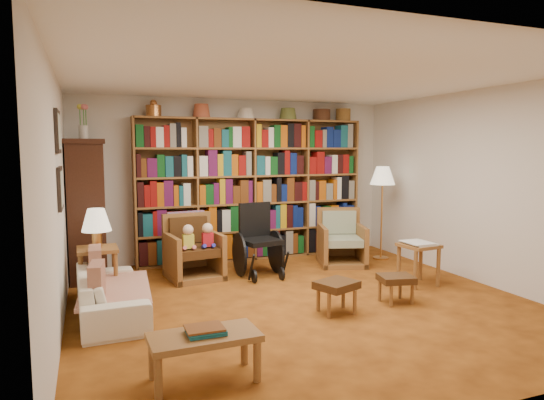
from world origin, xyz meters
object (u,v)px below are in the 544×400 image
sofa (110,293)px  side_table_lamp (98,260)px  footstool_b (396,281)px  coffee_table (204,340)px  floor_lamp (383,179)px  side_table_papers (419,252)px  armchair_sage (339,243)px  wheelchair (258,242)px  footstool_a (337,287)px  armchair_leather (193,251)px

sofa → side_table_lamp: side_table_lamp is taller
footstool_b → coffee_table: coffee_table is taller
floor_lamp → side_table_papers: (-0.39, -1.43, -0.83)m
armchair_sage → coffee_table: armchair_sage is taller
side_table_lamp → wheelchair: bearing=9.4°
footstool_a → coffee_table: size_ratio=0.61×
side_table_lamp → footstool_a: side_table_lamp is taller
footstool_b → wheelchair: bearing=120.8°
sofa → coffee_table: bearing=-163.4°
sofa → armchair_sage: size_ratio=1.82×
sofa → side_table_papers: size_ratio=2.85×
armchair_leather → coffee_table: bearing=-100.1°
floor_lamp → wheelchair: bearing=-174.4°
sofa → armchair_sage: bearing=-72.3°
wheelchair → footstool_b: bearing=-59.2°
armchair_sage → coffee_table: (-2.76, -2.96, -0.01)m
sofa → side_table_lamp: size_ratio=2.68×
sofa → footstool_a: sofa is taller
footstool_a → armchair_leather: bearing=119.1°
footstool_b → coffee_table: 2.66m
floor_lamp → footstool_b: size_ratio=3.41×
armchair_sage → footstool_a: size_ratio=1.74×
side_table_papers → wheelchair: bearing=144.8°
wheelchair → coffee_table: 3.12m
side_table_lamp → side_table_papers: side_table_lamp is taller
sofa → footstool_b: 3.12m
footstool_a → coffee_table: (-1.65, -0.98, 0.03)m
side_table_lamp → wheelchair: 2.12m
armchair_leather → footstool_a: 2.30m
armchair_sage → wheelchair: 1.38m
footstool_a → side_table_papers: bearing=21.2°
armchair_leather → wheelchair: wheelchair is taller
armchair_sage → coffee_table: 4.05m
wheelchair → footstool_a: 1.83m
wheelchair → side_table_papers: (1.74, -1.23, -0.02)m
footstool_a → footstool_b: 0.80m
floor_lamp → footstool_a: 2.93m
side_table_lamp → wheelchair: size_ratio=0.60×
floor_lamp → footstool_b: floor_lamp is taller
side_table_lamp → footstool_b: side_table_lamp is taller
armchair_leather → footstool_b: bearing=-45.5°
wheelchair → floor_lamp: (2.13, 0.21, 0.81)m
armchair_leather → coffee_table: size_ratio=1.05×
floor_lamp → footstool_b: (-1.09, -1.95, -1.01)m
floor_lamp → side_table_papers: bearing=-105.4°
wheelchair → coffee_table: (-1.40, -2.79, -0.14)m
side_table_papers → coffee_table: 3.51m
side_table_papers → footstool_a: side_table_papers is taller
footstool_b → armchair_sage: bearing=80.4°
footstool_b → sofa: bearing=166.7°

